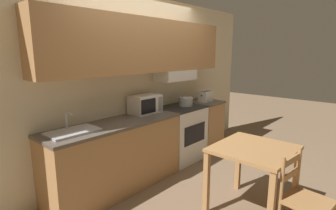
{
  "coord_description": "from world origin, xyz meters",
  "views": [
    {
      "loc": [
        -2.57,
        -2.86,
        1.74
      ],
      "look_at": [
        0.05,
        -0.53,
        1.04
      ],
      "focal_mm": 28.0,
      "sensor_mm": 36.0,
      "label": 1
    }
  ],
  "objects_px": {
    "chair_left_of_table": "(303,200)",
    "sink_basin": "(73,131)",
    "cooking_pot": "(186,101)",
    "stove_range": "(181,133)",
    "dining_table": "(253,158)",
    "microwave": "(145,104)",
    "toaster": "(206,96)"
  },
  "relations": [
    {
      "from": "microwave",
      "to": "dining_table",
      "type": "bearing_deg",
      "value": -87.88
    },
    {
      "from": "sink_basin",
      "to": "chair_left_of_table",
      "type": "xyz_separation_m",
      "value": [
        1.09,
        -2.06,
        -0.48
      ]
    },
    {
      "from": "stove_range",
      "to": "cooking_pot",
      "type": "distance_m",
      "value": 0.53
    },
    {
      "from": "chair_left_of_table",
      "to": "sink_basin",
      "type": "bearing_deg",
      "value": 124.32
    },
    {
      "from": "cooking_pot",
      "to": "toaster",
      "type": "distance_m",
      "value": 0.55
    },
    {
      "from": "cooking_pot",
      "to": "chair_left_of_table",
      "type": "xyz_separation_m",
      "value": [
        -0.89,
        -2.05,
        -0.54
      ]
    },
    {
      "from": "cooking_pot",
      "to": "dining_table",
      "type": "relative_size",
      "value": 0.39
    },
    {
      "from": "microwave",
      "to": "chair_left_of_table",
      "type": "xyz_separation_m",
      "value": [
        -0.09,
        -2.17,
        -0.59
      ]
    },
    {
      "from": "sink_basin",
      "to": "chair_left_of_table",
      "type": "relative_size",
      "value": 0.63
    },
    {
      "from": "microwave",
      "to": "dining_table",
      "type": "relative_size",
      "value": 0.54
    },
    {
      "from": "cooking_pot",
      "to": "dining_table",
      "type": "xyz_separation_m",
      "value": [
        -0.74,
        -1.5,
        -0.34
      ]
    },
    {
      "from": "stove_range",
      "to": "sink_basin",
      "type": "bearing_deg",
      "value": 179.98
    },
    {
      "from": "chair_left_of_table",
      "to": "toaster",
      "type": "bearing_deg",
      "value": 61.15
    },
    {
      "from": "microwave",
      "to": "sink_basin",
      "type": "height_order",
      "value": "microwave"
    },
    {
      "from": "toaster",
      "to": "cooking_pot",
      "type": "bearing_deg",
      "value": 177.71
    },
    {
      "from": "sink_basin",
      "to": "microwave",
      "type": "bearing_deg",
      "value": 5.37
    },
    {
      "from": "microwave",
      "to": "chair_left_of_table",
      "type": "distance_m",
      "value": 2.25
    },
    {
      "from": "stove_range",
      "to": "microwave",
      "type": "height_order",
      "value": "microwave"
    },
    {
      "from": "cooking_pot",
      "to": "toaster",
      "type": "height_order",
      "value": "toaster"
    },
    {
      "from": "sink_basin",
      "to": "chair_left_of_table",
      "type": "distance_m",
      "value": 2.38
    },
    {
      "from": "sink_basin",
      "to": "dining_table",
      "type": "xyz_separation_m",
      "value": [
        1.24,
        -1.51,
        -0.28
      ]
    },
    {
      "from": "cooking_pot",
      "to": "dining_table",
      "type": "bearing_deg",
      "value": -116.21
    },
    {
      "from": "stove_range",
      "to": "microwave",
      "type": "relative_size",
      "value": 2.03
    },
    {
      "from": "toaster",
      "to": "dining_table",
      "type": "relative_size",
      "value": 0.32
    },
    {
      "from": "sink_basin",
      "to": "chair_left_of_table",
      "type": "height_order",
      "value": "sink_basin"
    },
    {
      "from": "toaster",
      "to": "dining_table",
      "type": "height_order",
      "value": "toaster"
    },
    {
      "from": "chair_left_of_table",
      "to": "stove_range",
      "type": "bearing_deg",
      "value": 75.7
    },
    {
      "from": "cooking_pot",
      "to": "toaster",
      "type": "xyz_separation_m",
      "value": [
        0.55,
        -0.02,
        0.02
      ]
    },
    {
      "from": "dining_table",
      "to": "chair_left_of_table",
      "type": "distance_m",
      "value": 0.61
    },
    {
      "from": "stove_range",
      "to": "toaster",
      "type": "height_order",
      "value": "toaster"
    },
    {
      "from": "cooking_pot",
      "to": "stove_range",
      "type": "bearing_deg",
      "value": 176.42
    },
    {
      "from": "cooking_pot",
      "to": "microwave",
      "type": "distance_m",
      "value": 0.81
    }
  ]
}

